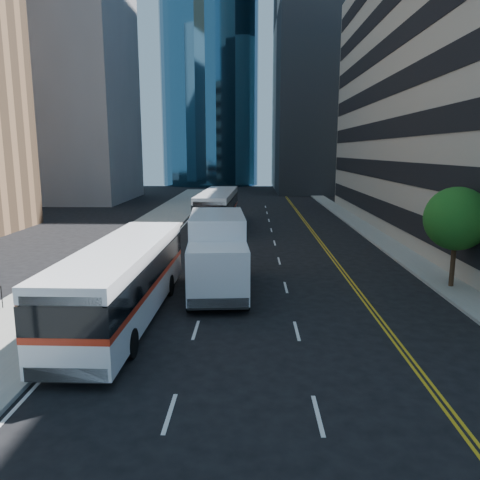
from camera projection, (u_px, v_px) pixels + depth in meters
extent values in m
plane|color=black|center=(288.00, 352.00, 16.49)|extent=(160.00, 160.00, 0.00)
cube|color=gray|center=(147.00, 231.00, 41.28)|extent=(5.00, 90.00, 0.15)
cube|color=gray|center=(369.00, 232.00, 40.81)|extent=(2.00, 90.00, 0.15)
cube|color=gray|center=(363.00, 17.00, 81.17)|extent=(30.00, 28.00, 60.00)
cube|color=gray|center=(60.00, 74.00, 64.96)|extent=(18.00, 18.00, 35.00)
cylinder|color=#332114|center=(453.00, 265.00, 23.90)|extent=(0.24, 0.24, 2.20)
sphere|color=#164F16|center=(457.00, 219.00, 23.45)|extent=(3.20, 3.20, 3.20)
cube|color=white|center=(125.00, 298.00, 19.59)|extent=(2.86, 12.46, 1.14)
cube|color=red|center=(124.00, 282.00, 19.46)|extent=(2.88, 12.48, 0.23)
cube|color=black|center=(124.00, 269.00, 19.35)|extent=(2.88, 12.48, 0.93)
cube|color=white|center=(123.00, 251.00, 19.21)|extent=(2.86, 12.46, 0.52)
cylinder|color=black|center=(60.00, 342.00, 16.05)|extent=(0.32, 1.04, 1.04)
cylinder|color=black|center=(130.00, 343.00, 15.96)|extent=(0.32, 1.04, 1.04)
cylinder|color=black|center=(120.00, 285.00, 22.96)|extent=(0.32, 1.04, 1.04)
cylinder|color=black|center=(169.00, 285.00, 22.87)|extent=(0.32, 1.04, 1.04)
cube|color=silver|center=(218.00, 217.00, 43.38)|extent=(3.28, 13.02, 1.19)
cube|color=red|center=(218.00, 210.00, 43.25)|extent=(3.30, 13.04, 0.24)
cube|color=black|center=(218.00, 203.00, 43.13)|extent=(3.30, 13.04, 0.97)
cube|color=silver|center=(218.00, 194.00, 42.98)|extent=(3.28, 13.02, 0.54)
cylinder|color=black|center=(198.00, 228.00, 39.73)|extent=(0.36, 1.09, 1.08)
cylinder|color=black|center=(228.00, 229.00, 39.58)|extent=(0.36, 1.09, 1.08)
cylinder|color=black|center=(209.00, 216.00, 46.91)|extent=(0.36, 1.09, 1.08)
cylinder|color=black|center=(234.00, 217.00, 46.76)|extent=(0.36, 1.09, 1.08)
cube|color=silver|center=(218.00, 273.00, 20.76)|extent=(2.90, 2.69, 2.38)
cube|color=black|center=(218.00, 269.00, 19.62)|extent=(2.51, 0.25, 1.25)
cube|color=silver|center=(217.00, 241.00, 24.52)|extent=(3.12, 5.63, 2.94)
cube|color=black|center=(218.00, 279.00, 23.62)|extent=(2.68, 7.61, 0.28)
cylinder|color=black|center=(190.00, 299.00, 20.68)|extent=(0.40, 1.11, 1.09)
cylinder|color=black|center=(246.00, 298.00, 20.81)|extent=(0.40, 1.11, 1.09)
cylinder|color=black|center=(195.00, 268.00, 26.24)|extent=(0.40, 1.11, 1.09)
cylinder|color=black|center=(239.00, 267.00, 26.36)|extent=(0.40, 1.11, 1.09)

